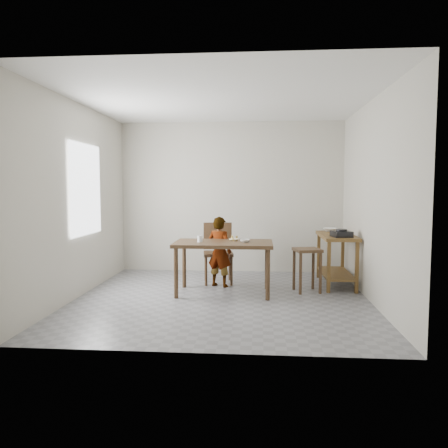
# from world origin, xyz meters

# --- Properties ---
(floor) EXTENTS (4.00, 4.00, 0.04)m
(floor) POSITION_xyz_m (0.00, 0.00, -0.02)
(floor) COLOR slate
(floor) RESTS_ON ground
(ceiling) EXTENTS (4.00, 4.00, 0.04)m
(ceiling) POSITION_xyz_m (0.00, 0.00, 2.72)
(ceiling) COLOR white
(ceiling) RESTS_ON wall_back
(wall_back) EXTENTS (4.00, 0.04, 2.70)m
(wall_back) POSITION_xyz_m (0.00, 2.02, 1.35)
(wall_back) COLOR beige
(wall_back) RESTS_ON ground
(wall_front) EXTENTS (4.00, 0.04, 2.70)m
(wall_front) POSITION_xyz_m (0.00, -2.02, 1.35)
(wall_front) COLOR beige
(wall_front) RESTS_ON ground
(wall_left) EXTENTS (0.04, 4.00, 2.70)m
(wall_left) POSITION_xyz_m (-2.02, 0.00, 1.35)
(wall_left) COLOR beige
(wall_left) RESTS_ON ground
(wall_right) EXTENTS (0.04, 4.00, 2.70)m
(wall_right) POSITION_xyz_m (2.02, 0.00, 1.35)
(wall_right) COLOR beige
(wall_right) RESTS_ON ground
(window_pane) EXTENTS (0.02, 1.10, 1.30)m
(window_pane) POSITION_xyz_m (-1.97, 0.20, 1.50)
(window_pane) COLOR white
(window_pane) RESTS_ON wall_left
(dining_table) EXTENTS (1.40, 0.80, 0.75)m
(dining_table) POSITION_xyz_m (0.00, 0.30, 0.38)
(dining_table) COLOR #432E1B
(dining_table) RESTS_ON floor
(prep_counter) EXTENTS (0.50, 1.20, 0.80)m
(prep_counter) POSITION_xyz_m (1.72, 1.00, 0.40)
(prep_counter) COLOR brown
(prep_counter) RESTS_ON floor
(child) EXTENTS (0.47, 0.39, 1.09)m
(child) POSITION_xyz_m (-0.10, 0.75, 0.54)
(child) COLOR silver
(child) RESTS_ON floor
(dining_chair) EXTENTS (0.52, 0.52, 0.96)m
(dining_chair) POSITION_xyz_m (-0.14, 0.99, 0.48)
(dining_chair) COLOR #432E1B
(dining_chair) RESTS_ON floor
(stool) EXTENTS (0.44, 0.44, 0.64)m
(stool) POSITION_xyz_m (1.21, 0.50, 0.32)
(stool) COLOR #432E1B
(stool) RESTS_ON floor
(glass_tumbler) EXTENTS (0.09, 0.09, 0.09)m
(glass_tumbler) POSITION_xyz_m (-0.33, 0.27, 0.80)
(glass_tumbler) COLOR white
(glass_tumbler) RESTS_ON dining_table
(small_bowl) EXTENTS (0.17, 0.17, 0.04)m
(small_bowl) POSITION_xyz_m (0.31, 0.29, 0.77)
(small_bowl) COLOR silver
(small_bowl) RESTS_ON dining_table
(banana) EXTENTS (0.17, 0.13, 0.05)m
(banana) POSITION_xyz_m (0.14, 0.44, 0.78)
(banana) COLOR gold
(banana) RESTS_ON dining_table
(serving_bowl) EXTENTS (0.28, 0.28, 0.06)m
(serving_bowl) POSITION_xyz_m (1.68, 1.44, 0.83)
(serving_bowl) COLOR silver
(serving_bowl) RESTS_ON prep_counter
(gas_burner) EXTENTS (0.31, 0.31, 0.09)m
(gas_burner) POSITION_xyz_m (1.72, 0.63, 0.84)
(gas_burner) COLOR black
(gas_burner) RESTS_ON prep_counter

